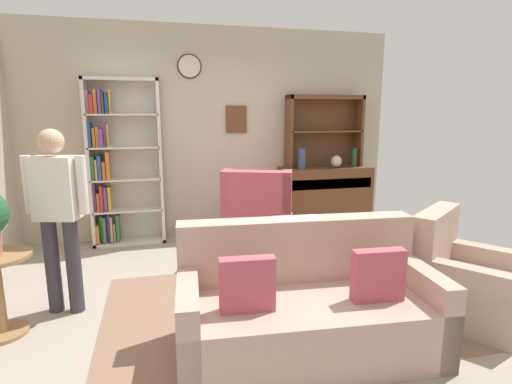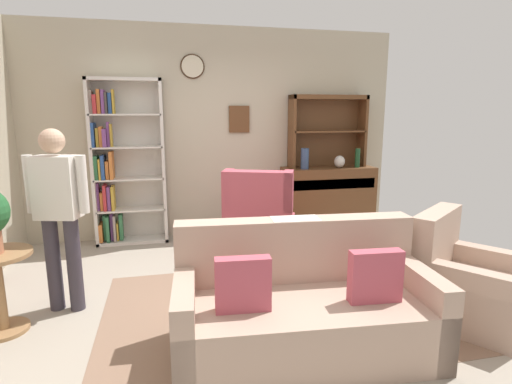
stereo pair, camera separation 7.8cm
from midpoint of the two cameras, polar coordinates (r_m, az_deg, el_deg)
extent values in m
cube|color=#9E9384|center=(3.88, -0.21, -14.70)|extent=(5.40, 4.60, 0.02)
cube|color=#BCB299|center=(5.59, -5.08, 8.28)|extent=(5.00, 0.06, 2.80)
cylinder|color=beige|center=(5.53, -8.58, 17.19)|extent=(0.28, 0.03, 0.28)
torus|color=#382314|center=(5.53, -8.58, 17.19)|extent=(0.31, 0.02, 0.31)
cube|color=brown|center=(5.58, -1.99, 10.28)|extent=(0.28, 0.03, 0.36)
cube|color=#846651|center=(3.66, 4.05, -16.17)|extent=(3.00, 2.02, 0.01)
cube|color=silver|center=(5.43, -21.70, 3.73)|extent=(0.04, 0.30, 2.10)
cube|color=silver|center=(5.37, -12.58, 4.18)|extent=(0.04, 0.30, 2.10)
cube|color=silver|center=(5.36, -17.82, 14.95)|extent=(0.90, 0.30, 0.04)
cube|color=silver|center=(5.60, -16.55, -6.54)|extent=(0.90, 0.30, 0.04)
cube|color=silver|center=(5.53, -17.06, 4.15)|extent=(0.90, 0.01, 2.10)
cube|color=silver|center=(5.49, -16.80, -2.32)|extent=(0.86, 0.30, 0.02)
cube|color=#CC7233|center=(5.58, -20.64, -5.31)|extent=(0.04, 0.23, 0.23)
cube|color=#337247|center=(5.56, -20.21, -4.79)|extent=(0.03, 0.11, 0.33)
cube|color=#337247|center=(5.56, -19.78, -4.81)|extent=(0.04, 0.23, 0.33)
cube|color=#723F7F|center=(5.55, -19.31, -4.66)|extent=(0.04, 0.11, 0.35)
cube|color=gray|center=(5.55, -18.92, -4.75)|extent=(0.03, 0.23, 0.33)
cube|color=gold|center=(5.56, -18.58, -5.23)|extent=(0.02, 0.15, 0.23)
cube|color=#337247|center=(5.54, -18.17, -4.68)|extent=(0.04, 0.12, 0.34)
cube|color=silver|center=(5.41, -17.04, 1.85)|extent=(0.86, 0.30, 0.02)
cube|color=#723F7F|center=(5.47, -21.05, -0.64)|extent=(0.03, 0.10, 0.35)
cube|color=#CC7233|center=(5.48, -20.59, -1.23)|extent=(0.03, 0.14, 0.23)
cube|color=#B22D33|center=(5.46, -20.17, -0.71)|extent=(0.04, 0.20, 0.33)
cube|color=#723F7F|center=(5.46, -19.69, -0.83)|extent=(0.04, 0.17, 0.30)
cube|color=gold|center=(5.45, -19.19, -0.78)|extent=(0.03, 0.19, 0.31)
cube|color=silver|center=(5.36, -17.29, 6.11)|extent=(0.86, 0.30, 0.02)
cube|color=#337247|center=(5.41, -21.26, 3.26)|extent=(0.04, 0.19, 0.29)
cube|color=gold|center=(5.41, -20.80, 3.09)|extent=(0.02, 0.24, 0.26)
cube|color=#284C8C|center=(5.40, -20.41, 3.33)|extent=(0.04, 0.23, 0.30)
cube|color=#CC7233|center=(5.40, -19.88, 2.97)|extent=(0.04, 0.19, 0.23)
cube|color=#CC7233|center=(5.39, -19.38, 3.62)|extent=(0.04, 0.23, 0.34)
cube|color=silver|center=(5.35, -17.55, 10.42)|extent=(0.86, 0.30, 0.02)
cube|color=#284C8C|center=(5.38, -21.62, 7.53)|extent=(0.03, 0.23, 0.30)
cube|color=gold|center=(5.37, -21.13, 7.22)|extent=(0.03, 0.15, 0.23)
cube|color=#CC7233|center=(5.37, -20.69, 7.34)|extent=(0.04, 0.16, 0.25)
cube|color=#723F7F|center=(5.36, -20.20, 7.22)|extent=(0.04, 0.23, 0.22)
cube|color=#723F7F|center=(5.35, -19.79, 7.69)|extent=(0.03, 0.10, 0.31)
cube|color=gold|center=(5.35, -19.44, 7.58)|extent=(0.02, 0.11, 0.28)
cube|color=gray|center=(5.37, -21.93, 11.73)|extent=(0.03, 0.17, 0.28)
cube|color=#B22D33|center=(5.36, -21.42, 11.50)|extent=(0.04, 0.23, 0.23)
cube|color=#CC7233|center=(5.36, -20.96, 11.87)|extent=(0.04, 0.16, 0.29)
cube|color=#723F7F|center=(5.35, -20.42, 11.88)|extent=(0.04, 0.19, 0.29)
cube|color=#3F3833|center=(5.35, -20.02, 11.76)|extent=(0.03, 0.20, 0.26)
cube|color=#284C8C|center=(5.34, -19.57, 11.75)|extent=(0.04, 0.14, 0.25)
cube|color=gold|center=(5.34, -19.16, 12.00)|extent=(0.02, 0.15, 0.29)
cube|color=brown|center=(5.86, 10.51, -0.51)|extent=(1.30, 0.45, 0.82)
cube|color=brown|center=(5.61, 5.38, -5.76)|extent=(0.06, 0.06, 0.10)
cube|color=brown|center=(6.08, 16.22, -4.82)|extent=(0.06, 0.06, 0.10)
cube|color=brown|center=(5.93, 4.32, -4.80)|extent=(0.06, 0.06, 0.10)
cube|color=brown|center=(6.38, 14.70, -3.99)|extent=(0.06, 0.06, 0.10)
cube|color=#492C18|center=(5.63, 11.46, 1.09)|extent=(1.20, 0.01, 0.14)
cube|color=brown|center=(5.63, 5.50, 8.50)|extent=(0.04, 0.26, 1.00)
cube|color=brown|center=(6.05, 15.18, 8.35)|extent=(0.04, 0.26, 1.00)
cube|color=brown|center=(5.82, 10.69, 13.07)|extent=(1.10, 0.26, 0.06)
cube|color=brown|center=(5.82, 10.52, 8.45)|extent=(1.06, 0.26, 0.02)
cube|color=brown|center=(5.94, 10.04, 8.52)|extent=(1.10, 0.01, 1.00)
cylinder|color=#33476B|center=(5.56, 7.33, 4.71)|extent=(0.11, 0.11, 0.28)
ellipsoid|color=beige|center=(5.78, 12.13, 4.23)|extent=(0.15, 0.15, 0.17)
cylinder|color=#194223|center=(5.86, 14.56, 4.71)|extent=(0.07, 0.07, 0.27)
cube|color=tan|center=(3.02, 7.68, -18.18)|extent=(1.86, 0.99, 0.42)
cube|color=tan|center=(3.12, 6.24, -8.06)|extent=(1.81, 0.34, 0.48)
cube|color=tan|center=(2.88, -9.21, -17.74)|extent=(0.21, 0.86, 0.60)
cube|color=tan|center=(3.28, 22.26, -14.62)|extent=(0.21, 0.86, 0.60)
cube|color=#B74C5B|center=(2.65, -1.00, -12.96)|extent=(0.37, 0.13, 0.36)
cube|color=#B74C5B|center=(2.90, 17.31, -11.33)|extent=(0.37, 0.13, 0.36)
cube|color=white|center=(3.05, 6.34, -3.76)|extent=(0.37, 0.21, 0.00)
cube|color=tan|center=(3.85, 28.52, -12.94)|extent=(1.07, 1.07, 0.40)
cube|color=tan|center=(3.76, 24.68, -5.97)|extent=(0.71, 0.59, 0.48)
cube|color=tan|center=(3.54, 27.50, -13.60)|extent=(0.57, 0.71, 0.55)
cube|color=tan|center=(4.10, 29.58, -10.44)|extent=(0.57, 0.71, 0.55)
cube|color=#B74C5B|center=(4.90, 1.15, -6.27)|extent=(1.01, 1.02, 0.42)
cube|color=#B74C5B|center=(4.48, 0.72, -1.01)|extent=(0.80, 0.46, 0.63)
cube|color=#B74C5B|center=(4.47, 5.12, 0.16)|extent=(0.19, 0.30, 0.44)
cube|color=#B74C5B|center=(4.55, -3.46, 0.38)|extent=(0.19, 0.30, 0.44)
cylinder|color=#997047|center=(3.73, -32.05, -12.25)|extent=(0.08, 0.08, 0.61)
cylinder|color=#997047|center=(3.85, -31.58, -16.27)|extent=(0.36, 0.36, 0.03)
cylinder|color=#38333D|center=(3.88, -26.24, -9.15)|extent=(0.15, 0.15, 0.82)
cylinder|color=#38333D|center=(3.80, -23.80, -9.36)|extent=(0.15, 0.15, 0.82)
cube|color=silver|center=(3.67, -25.90, 0.60)|extent=(0.38, 0.28, 0.52)
sphere|color=tan|center=(3.63, -26.41, 6.50)|extent=(0.24, 0.24, 0.20)
cylinder|color=silver|center=(3.78, -28.89, 0.99)|extent=(0.10, 0.10, 0.48)
cylinder|color=silver|center=(3.57, -22.80, 1.01)|extent=(0.10, 0.10, 0.48)
cube|color=brown|center=(3.74, 5.28, -8.85)|extent=(0.80, 0.50, 0.03)
cube|color=brown|center=(3.53, 0.48, -13.76)|extent=(0.05, 0.05, 0.39)
cube|color=brown|center=(3.76, 11.80, -12.41)|extent=(0.05, 0.05, 0.39)
cube|color=brown|center=(3.92, -1.04, -11.11)|extent=(0.05, 0.05, 0.39)
cube|color=brown|center=(4.13, 9.23, -10.09)|extent=(0.05, 0.05, 0.39)
cube|color=#3F3833|center=(3.65, 3.75, -8.83)|extent=(0.18, 0.15, 0.03)
cube|color=#3F3833|center=(3.65, 3.86, -8.35)|extent=(0.16, 0.12, 0.03)
cube|color=#723F7F|center=(3.64, 3.62, -8.01)|extent=(0.17, 0.10, 0.02)
cube|color=#337247|center=(3.64, 3.68, -7.65)|extent=(0.18, 0.16, 0.03)
camera|label=1|loc=(0.04, -89.41, 0.12)|focal=28.22mm
camera|label=2|loc=(0.04, 90.59, -0.12)|focal=28.22mm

